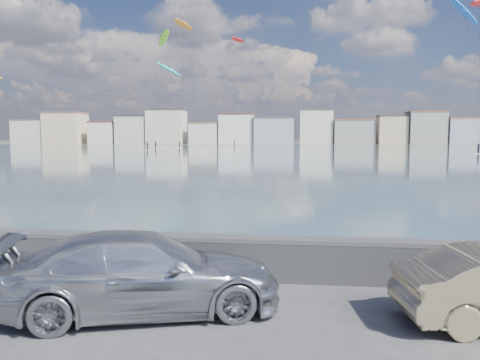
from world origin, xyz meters
name	(u,v)px	position (x,y,z in m)	size (l,w,h in m)	color
ground	(158,324)	(0.00, 0.00, 0.00)	(700.00, 700.00, 0.00)	#333335
bay_water	(283,152)	(0.00, 91.50, 0.01)	(500.00, 177.00, 0.00)	#2B4651
far_shore_strip	(289,144)	(0.00, 200.00, 0.01)	(500.00, 60.00, 0.00)	#4C473D
seawall	(191,254)	(0.00, 2.70, 0.58)	(400.00, 0.36, 1.08)	#28282B
far_buildings	(292,130)	(1.31, 186.00, 6.03)	(240.79, 13.26, 14.60)	beige
car_silver	(143,273)	(-0.45, 0.56, 0.75)	(2.11, 5.19, 1.50)	#A5A6AD
kitesurfer_3	(479,5)	(38.59, 92.77, 29.34)	(7.56, 13.51, 31.40)	red
kitesurfer_6	(164,40)	(-34.32, 122.43, 29.99)	(5.69, 10.97, 32.96)	#8CD826
kitesurfer_7	(237,42)	(-17.67, 156.43, 35.85)	(5.30, 13.03, 37.44)	red
kitesurfer_9	(168,70)	(-31.62, 117.17, 21.02)	(7.30, 20.20, 23.57)	#19BFBF
kitesurfer_10	(464,13)	(29.18, 73.21, 23.08)	(6.86, 17.43, 26.28)	blue
kitesurfer_12	(183,26)	(-30.78, 131.47, 35.91)	(5.49, 12.56, 37.34)	orange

